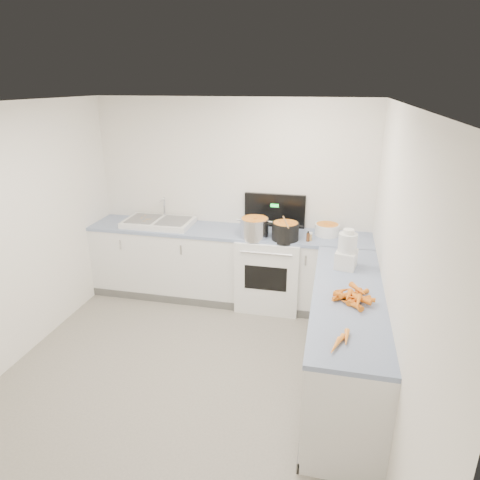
% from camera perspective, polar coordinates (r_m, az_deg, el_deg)
% --- Properties ---
extents(floor, '(3.50, 4.00, 0.00)m').
position_cam_1_polar(floor, '(4.30, -7.50, -18.08)').
color(floor, gray).
rests_on(floor, ground).
extents(ceiling, '(3.50, 4.00, 0.00)m').
position_cam_1_polar(ceiling, '(3.38, -9.51, 17.37)').
color(ceiling, white).
rests_on(ceiling, ground).
extents(wall_back, '(3.50, 0.00, 2.50)m').
position_cam_1_polar(wall_back, '(5.47, -1.01, 5.40)').
color(wall_back, white).
rests_on(wall_back, ground).
extents(wall_front, '(3.50, 0.00, 2.50)m').
position_cam_1_polar(wall_front, '(2.20, -28.49, -22.45)').
color(wall_front, white).
rests_on(wall_front, ground).
extents(wall_left, '(0.00, 4.00, 2.50)m').
position_cam_1_polar(wall_left, '(4.56, -29.40, -0.37)').
color(wall_left, white).
rests_on(wall_left, ground).
extents(wall_right, '(0.00, 4.00, 2.50)m').
position_cam_1_polar(wall_right, '(3.48, 19.81, -4.87)').
color(wall_right, white).
rests_on(wall_right, ground).
extents(counter_back, '(3.50, 0.62, 0.94)m').
position_cam_1_polar(counter_back, '(5.46, -1.70, -3.33)').
color(counter_back, white).
rests_on(counter_back, ground).
extents(counter_right, '(0.62, 2.20, 0.94)m').
position_cam_1_polar(counter_right, '(4.08, 13.77, -12.76)').
color(counter_right, white).
rests_on(counter_right, ground).
extents(stove, '(0.76, 0.65, 1.36)m').
position_cam_1_polar(stove, '(5.34, 4.00, -3.87)').
color(stove, white).
rests_on(stove, ground).
extents(sink, '(0.86, 0.52, 0.31)m').
position_cam_1_polar(sink, '(5.56, -10.79, 2.34)').
color(sink, white).
rests_on(sink, counter_back).
extents(steel_pot, '(0.40, 0.40, 0.25)m').
position_cam_1_polar(steel_pot, '(5.02, 1.96, 1.56)').
color(steel_pot, silver).
rests_on(steel_pot, stove).
extents(black_pot, '(0.33, 0.33, 0.22)m').
position_cam_1_polar(black_pot, '(4.97, 6.06, 1.07)').
color(black_pot, black).
rests_on(black_pot, stove).
extents(wooden_spoon, '(0.13, 0.42, 0.02)m').
position_cam_1_polar(wooden_spoon, '(4.93, 6.11, 2.41)').
color(wooden_spoon, '#AD7A47').
rests_on(wooden_spoon, black_pot).
extents(mixing_bowl, '(0.29, 0.29, 0.13)m').
position_cam_1_polar(mixing_bowl, '(5.20, 11.53, 1.38)').
color(mixing_bowl, white).
rests_on(mixing_bowl, counter_back).
extents(extract_bottle, '(0.04, 0.04, 0.10)m').
position_cam_1_polar(extract_bottle, '(4.95, 9.05, 0.36)').
color(extract_bottle, '#593319').
rests_on(extract_bottle, counter_back).
extents(spice_jar, '(0.05, 0.05, 0.08)m').
position_cam_1_polar(spice_jar, '(4.99, 9.31, 0.37)').
color(spice_jar, '#E5B266').
rests_on(spice_jar, counter_back).
extents(food_processor, '(0.23, 0.27, 0.39)m').
position_cam_1_polar(food_processor, '(4.30, 14.06, -1.47)').
color(food_processor, white).
rests_on(food_processor, counter_right).
extents(carrot_pile, '(0.37, 0.44, 0.09)m').
position_cam_1_polar(carrot_pile, '(3.71, 14.87, -7.37)').
color(carrot_pile, orange).
rests_on(carrot_pile, counter_right).
extents(peeled_carrots, '(0.15, 0.31, 0.04)m').
position_cam_1_polar(peeled_carrots, '(3.14, 13.25, -13.03)').
color(peeled_carrots, orange).
rests_on(peeled_carrots, counter_right).
extents(peelings, '(0.20, 0.28, 0.01)m').
position_cam_1_polar(peelings, '(5.62, -12.56, 2.84)').
color(peelings, tan).
rests_on(peelings, sink).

